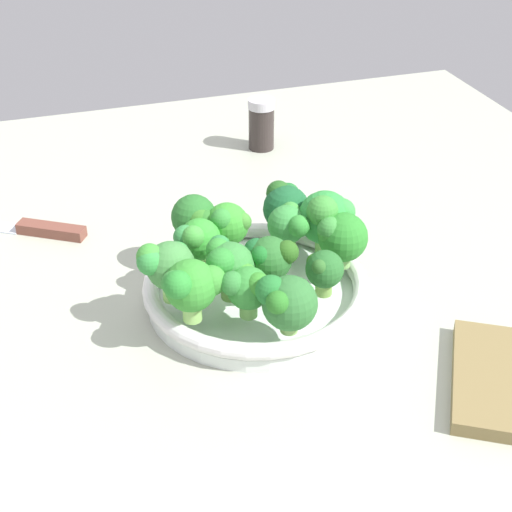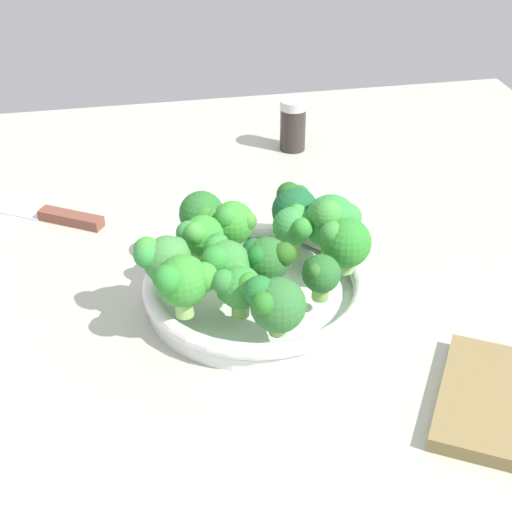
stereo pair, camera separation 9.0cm
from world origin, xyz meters
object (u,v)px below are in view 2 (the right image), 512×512
broccoli_floret_7 (295,208)px  broccoli_floret_12 (320,274)px  broccoli_floret_6 (267,259)px  broccoli_floret_13 (333,221)px  knife (42,214)px  bowl (256,289)px  broccoli_floret_4 (164,259)px  broccoli_floret_10 (203,215)px  broccoli_floret_2 (235,223)px  pepper_shaker (293,125)px  broccoli_floret_3 (223,262)px  broccoli_floret_11 (343,241)px  broccoli_floret_9 (274,304)px  broccoli_floret_5 (294,226)px  broccoli_floret_0 (200,237)px  broccoli_floret_8 (183,281)px  broccoli_floret_1 (239,286)px

broccoli_floret_7 → broccoli_floret_12: (-0.34, -13.72, -0.88)cm
broccoli_floret_6 → broccoli_floret_13: (9.27, 5.48, 0.72)cm
broccoli_floret_6 → knife: broccoli_floret_6 is taller
broccoli_floret_12 → bowl: bearing=138.6°
broccoli_floret_4 → knife: bearing=119.4°
bowl → broccoli_floret_10: size_ratio=3.89×
broccoli_floret_2 → knife: size_ratio=0.28×
broccoli_floret_10 → broccoli_floret_2: bearing=-34.5°
broccoli_floret_2 → pepper_shaker: size_ratio=0.77×
bowl → broccoli_floret_3: broccoli_floret_3 is taller
broccoli_floret_4 → broccoli_floret_11: (20.95, 0.66, -0.53)cm
broccoli_floret_12 → pepper_shaker: broccoli_floret_12 is taller
broccoli_floret_10 → broccoli_floret_12: bearing=-51.8°
broccoli_floret_9 → broccoli_floret_11: 14.61cm
broccoli_floret_5 → broccoli_floret_7: bearing=74.8°
broccoli_floret_0 → broccoli_floret_4: 7.14cm
bowl → broccoli_floret_7: 12.08cm
broccoli_floret_0 → broccoli_floret_8: bearing=-107.7°
broccoli_floret_9 → broccoli_floret_11: bearing=44.7°
broccoli_floret_7 → broccoli_floret_8: 21.08cm
broccoli_floret_0 → broccoli_floret_2: (4.59, 2.13, 0.17)cm
broccoli_floret_3 → broccoli_floret_11: broccoli_floret_3 is taller
broccoli_floret_1 → broccoli_floret_10: bearing=96.6°
broccoli_floret_0 → broccoli_floret_9: 15.95cm
broccoli_floret_7 → broccoli_floret_13: size_ratio=0.84×
broccoli_floret_4 → broccoli_floret_7: size_ratio=1.07×
broccoli_floret_4 → broccoli_floret_12: bearing=-14.4°
pepper_shaker → broccoli_floret_2: bearing=-113.9°
broccoli_floret_2 → broccoli_floret_9: size_ratio=0.97×
broccoli_floret_5 → broccoli_floret_3: bearing=-145.1°
broccoli_floret_11 → pepper_shaker: 42.41cm
broccoli_floret_11 → broccoli_floret_10: bearing=148.8°
broccoli_floret_10 → broccoli_floret_11: size_ratio=1.00×
broccoli_floret_4 → broccoli_floret_10: 11.44cm
broccoli_floret_1 → broccoli_floret_7: 17.91cm
broccoli_floret_4 → pepper_shaker: bearing=59.6°
broccoli_floret_4 → broccoli_floret_10: bearing=59.8°
broccoli_floret_7 → broccoli_floret_9: 20.14cm
broccoli_floret_4 → broccoli_floret_11: broccoli_floret_4 is taller
broccoli_floret_2 → broccoli_floret_6: 9.18cm
broccoli_floret_11 → pepper_shaker: size_ratio=0.80×
broccoli_floret_10 → knife: broccoli_floret_10 is taller
broccoli_floret_2 → broccoli_floret_12: size_ratio=1.20×
broccoli_floret_4 → broccoli_floret_5: (16.10, 5.07, -0.58)cm
broccoli_floret_8 → broccoli_floret_13: size_ratio=0.90×
broccoli_floret_1 → broccoli_floret_10: (-1.79, 15.52, 0.25)cm
broccoli_floret_2 → broccoli_floret_5: (6.73, -2.31, 0.05)cm
broccoli_floret_7 → broccoli_floret_11: same height
bowl → broccoli_floret_6: bearing=-75.6°
bowl → broccoli_floret_5: size_ratio=4.16×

